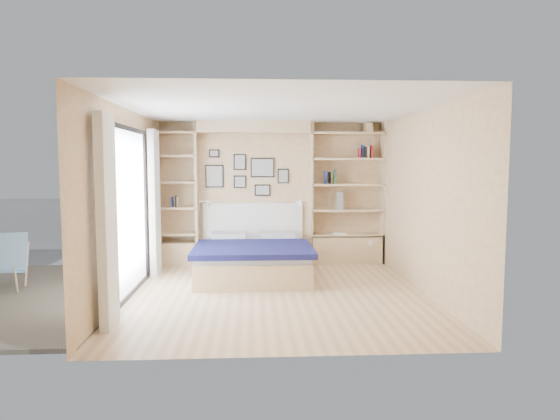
{
  "coord_description": "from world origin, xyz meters",
  "views": [
    {
      "loc": [
        -0.33,
        -6.67,
        1.76
      ],
      "look_at": [
        0.09,
        0.9,
        1.06
      ],
      "focal_mm": 32.0,
      "sensor_mm": 36.0,
      "label": 1
    }
  ],
  "objects": [
    {
      "name": "room_shell",
      "position": [
        -0.39,
        1.52,
        1.08
      ],
      "size": [
        4.5,
        4.5,
        4.5
      ],
      "color": "#DEBA8C",
      "rests_on": "ground"
    },
    {
      "name": "ground",
      "position": [
        0.0,
        0.0,
        0.0
      ],
      "size": [
        4.5,
        4.5,
        0.0
      ],
      "primitive_type": "plane",
      "color": "#D4B485",
      "rests_on": "ground"
    },
    {
      "name": "shelf_decor",
      "position": [
        1.09,
        2.07,
        1.69
      ],
      "size": [
        3.55,
        0.23,
        2.03
      ],
      "color": "navy",
      "rests_on": "ground"
    },
    {
      "name": "photo_gallery",
      "position": [
        -0.45,
        2.22,
        1.6
      ],
      "size": [
        1.48,
        0.02,
        0.82
      ],
      "color": "black",
      "rests_on": "ground"
    },
    {
      "name": "deck",
      "position": [
        -3.6,
        0.0,
        0.0
      ],
      "size": [
        3.2,
        4.0,
        0.05
      ],
      "primitive_type": "cube",
      "color": "#716554",
      "rests_on": "ground"
    },
    {
      "name": "bed",
      "position": [
        -0.32,
        1.15,
        0.28
      ],
      "size": [
        1.78,
        2.19,
        1.07
      ],
      "color": "tan",
      "rests_on": "ground"
    },
    {
      "name": "reading_lamps",
      "position": [
        -0.3,
        2.0,
        1.1
      ],
      "size": [
        1.92,
        0.12,
        0.15
      ],
      "color": "silver",
      "rests_on": "ground"
    },
    {
      "name": "deck_chair",
      "position": [
        -3.8,
        0.45,
        0.38
      ],
      "size": [
        0.6,
        0.86,
        0.79
      ],
      "rotation": [
        0.0,
        0.0,
        0.17
      ],
      "color": "tan",
      "rests_on": "ground"
    }
  ]
}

